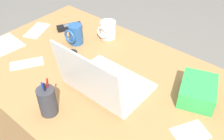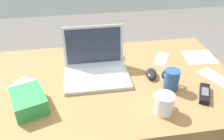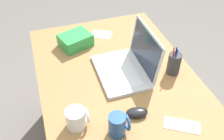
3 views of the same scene
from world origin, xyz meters
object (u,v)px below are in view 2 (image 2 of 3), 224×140
(laptop, at_px, (96,67))
(coffee_mug_white, at_px, (164,103))
(pen_holder, at_px, (105,44))
(computer_mouse, at_px, (151,73))
(snack_bag, at_px, (29,101))
(coffee_mug_tall, at_px, (171,79))
(cordless_phone, at_px, (205,94))

(laptop, xyz_separation_m, coffee_mug_white, (0.26, -0.33, -0.00))
(pen_holder, bearing_deg, computer_mouse, -53.74)
(computer_mouse, relative_size, snack_bag, 0.55)
(coffee_mug_white, bearing_deg, coffee_mug_tall, 59.57)
(laptop, relative_size, coffee_mug_tall, 3.15)
(computer_mouse, height_order, coffee_mug_tall, coffee_mug_tall)
(laptop, bearing_deg, coffee_mug_tall, -26.55)
(pen_holder, relative_size, snack_bag, 0.93)
(computer_mouse, distance_m, pen_holder, 0.36)
(computer_mouse, height_order, coffee_mug_white, coffee_mug_white)
(pen_holder, bearing_deg, cordless_phone, -49.34)
(coffee_mug_white, relative_size, snack_bag, 0.55)
(laptop, relative_size, computer_mouse, 3.43)
(snack_bag, bearing_deg, pen_holder, 47.83)
(snack_bag, bearing_deg, computer_mouse, 13.89)
(laptop, distance_m, cordless_phone, 0.56)
(computer_mouse, distance_m, cordless_phone, 0.28)
(computer_mouse, distance_m, snack_bag, 0.63)
(coffee_mug_tall, height_order, pen_holder, pen_holder)
(laptop, distance_m, coffee_mug_white, 0.42)
(computer_mouse, xyz_separation_m, snack_bag, (-0.61, -0.15, 0.02))
(computer_mouse, xyz_separation_m, pen_holder, (-0.21, 0.29, 0.04))
(coffee_mug_tall, xyz_separation_m, pen_holder, (-0.27, 0.40, 0.01))
(coffee_mug_white, bearing_deg, computer_mouse, 84.18)
(pen_holder, bearing_deg, snack_bag, -132.17)
(snack_bag, bearing_deg, cordless_phone, -3.17)
(coffee_mug_white, distance_m, pen_holder, 0.58)
(coffee_mug_white, height_order, snack_bag, coffee_mug_white)
(laptop, distance_m, coffee_mug_tall, 0.39)
(computer_mouse, relative_size, coffee_mug_white, 1.01)
(laptop, height_order, cordless_phone, laptop)
(coffee_mug_tall, height_order, snack_bag, coffee_mug_tall)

